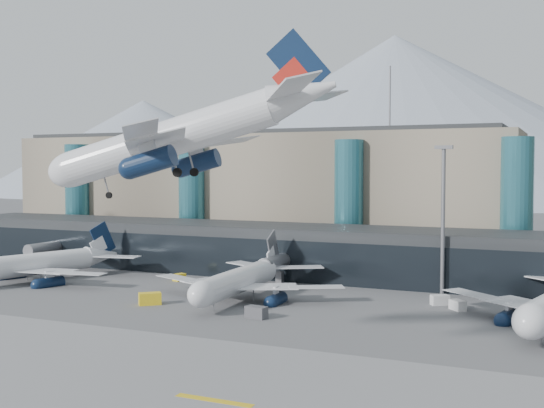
{
  "coord_description": "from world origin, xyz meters",
  "views": [
    {
      "loc": [
        50.28,
        -69.99,
        21.7
      ],
      "look_at": [
        5.08,
        32.0,
        15.86
      ],
      "focal_mm": 45.0,
      "sensor_mm": 36.0,
      "label": 1
    }
  ],
  "objects_px": {
    "jet_parked_mid": "(246,271)",
    "veh_g": "(458,305)",
    "lightmast_mid": "(443,211)",
    "hero_jet": "(195,124)",
    "veh_h": "(150,299)",
    "veh_d": "(440,300)",
    "veh_b": "(179,277)",
    "veh_a": "(16,273)",
    "veh_c": "(256,312)",
    "jet_parked_left": "(46,257)"
  },
  "relations": [
    {
      "from": "jet_parked_left",
      "to": "veh_h",
      "type": "relative_size",
      "value": 10.79
    },
    {
      "from": "hero_jet",
      "to": "veh_h",
      "type": "xyz_separation_m",
      "value": [
        -25.92,
        29.8,
        -25.31
      ]
    },
    {
      "from": "veh_d",
      "to": "veh_g",
      "type": "distance_m",
      "value": 4.31
    },
    {
      "from": "lightmast_mid",
      "to": "jet_parked_mid",
      "type": "xyz_separation_m",
      "value": [
        -29.87,
        -15.63,
        -10.02
      ]
    },
    {
      "from": "jet_parked_left",
      "to": "veh_a",
      "type": "distance_m",
      "value": 9.15
    },
    {
      "from": "veh_d",
      "to": "veh_h",
      "type": "distance_m",
      "value": 46.16
    },
    {
      "from": "veh_c",
      "to": "jet_parked_left",
      "type": "bearing_deg",
      "value": 174.21
    },
    {
      "from": "veh_c",
      "to": "veh_b",
      "type": "bearing_deg",
      "value": 148.68
    },
    {
      "from": "jet_parked_left",
      "to": "veh_h",
      "type": "xyz_separation_m",
      "value": [
        32.06,
        -12.09,
        -3.59
      ]
    },
    {
      "from": "veh_b",
      "to": "veh_d",
      "type": "height_order",
      "value": "veh_d"
    },
    {
      "from": "veh_g",
      "to": "veh_h",
      "type": "xyz_separation_m",
      "value": [
        -45.49,
        -15.62,
        0.19
      ]
    },
    {
      "from": "veh_a",
      "to": "veh_g",
      "type": "relative_size",
      "value": 1.15
    },
    {
      "from": "jet_parked_mid",
      "to": "veh_b",
      "type": "relative_size",
      "value": 15.41
    },
    {
      "from": "hero_jet",
      "to": "jet_parked_left",
      "type": "relative_size",
      "value": 0.9
    },
    {
      "from": "veh_d",
      "to": "veh_g",
      "type": "height_order",
      "value": "veh_d"
    },
    {
      "from": "veh_g",
      "to": "veh_a",
      "type": "bearing_deg",
      "value": -130.71
    },
    {
      "from": "lightmast_mid",
      "to": "veh_d",
      "type": "bearing_deg",
      "value": -82.2
    },
    {
      "from": "veh_a",
      "to": "veh_b",
      "type": "relative_size",
      "value": 1.29
    },
    {
      "from": "veh_a",
      "to": "veh_h",
      "type": "bearing_deg",
      "value": -40.24
    },
    {
      "from": "hero_jet",
      "to": "veh_d",
      "type": "distance_m",
      "value": 57.0
    },
    {
      "from": "jet_parked_mid",
      "to": "veh_a",
      "type": "height_order",
      "value": "jet_parked_mid"
    },
    {
      "from": "hero_jet",
      "to": "veh_g",
      "type": "relative_size",
      "value": 12.81
    },
    {
      "from": "lightmast_mid",
      "to": "jet_parked_left",
      "type": "bearing_deg",
      "value": -167.99
    },
    {
      "from": "jet_parked_left",
      "to": "veh_g",
      "type": "relative_size",
      "value": 14.22
    },
    {
      "from": "jet_parked_left",
      "to": "veh_d",
      "type": "height_order",
      "value": "jet_parked_left"
    },
    {
      "from": "hero_jet",
      "to": "jet_parked_mid",
      "type": "distance_m",
      "value": 49.44
    },
    {
      "from": "veh_d",
      "to": "veh_h",
      "type": "height_order",
      "value": "veh_h"
    },
    {
      "from": "hero_jet",
      "to": "veh_b",
      "type": "bearing_deg",
      "value": 114.22
    },
    {
      "from": "veh_b",
      "to": "hero_jet",
      "type": "bearing_deg",
      "value": -132.47
    },
    {
      "from": "veh_a",
      "to": "veh_h",
      "type": "xyz_separation_m",
      "value": [
        40.41,
        -12.65,
        0.11
      ]
    },
    {
      "from": "jet_parked_mid",
      "to": "veh_g",
      "type": "relative_size",
      "value": 13.71
    },
    {
      "from": "veh_c",
      "to": "veh_a",
      "type": "bearing_deg",
      "value": 175.75
    },
    {
      "from": "veh_h",
      "to": "lightmast_mid",
      "type": "bearing_deg",
      "value": -6.36
    },
    {
      "from": "lightmast_mid",
      "to": "veh_b",
      "type": "distance_m",
      "value": 51.27
    },
    {
      "from": "jet_parked_left",
      "to": "veh_d",
      "type": "xyz_separation_m",
      "value": [
        74.34,
        6.41,
        -3.75
      ]
    },
    {
      "from": "veh_b",
      "to": "veh_d",
      "type": "relative_size",
      "value": 0.84
    },
    {
      "from": "lightmast_mid",
      "to": "jet_parked_mid",
      "type": "bearing_deg",
      "value": -152.38
    },
    {
      "from": "hero_jet",
      "to": "veh_b",
      "type": "height_order",
      "value": "hero_jet"
    },
    {
      "from": "veh_h",
      "to": "jet_parked_mid",
      "type": "bearing_deg",
      "value": 6.77
    },
    {
      "from": "jet_parked_mid",
      "to": "veh_a",
      "type": "relative_size",
      "value": 11.93
    },
    {
      "from": "lightmast_mid",
      "to": "hero_jet",
      "type": "xyz_separation_m",
      "value": [
        -15.11,
        -57.45,
        11.85
      ]
    },
    {
      "from": "lightmast_mid",
      "to": "veh_c",
      "type": "distance_m",
      "value": 38.97
    },
    {
      "from": "hero_jet",
      "to": "veh_a",
      "type": "height_order",
      "value": "hero_jet"
    },
    {
      "from": "veh_b",
      "to": "veh_c",
      "type": "height_order",
      "value": "veh_c"
    },
    {
      "from": "veh_c",
      "to": "veh_d",
      "type": "bearing_deg",
      "value": 51.64
    },
    {
      "from": "veh_b",
      "to": "veh_d",
      "type": "bearing_deg",
      "value": -79.61
    },
    {
      "from": "jet_parked_left",
      "to": "veh_b",
      "type": "distance_m",
      "value": 26.24
    },
    {
      "from": "veh_a",
      "to": "veh_d",
      "type": "bearing_deg",
      "value": -18.81
    },
    {
      "from": "veh_h",
      "to": "veh_a",
      "type": "bearing_deg",
      "value": 122.28
    },
    {
      "from": "hero_jet",
      "to": "lightmast_mid",
      "type": "bearing_deg",
      "value": 66.18
    }
  ]
}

